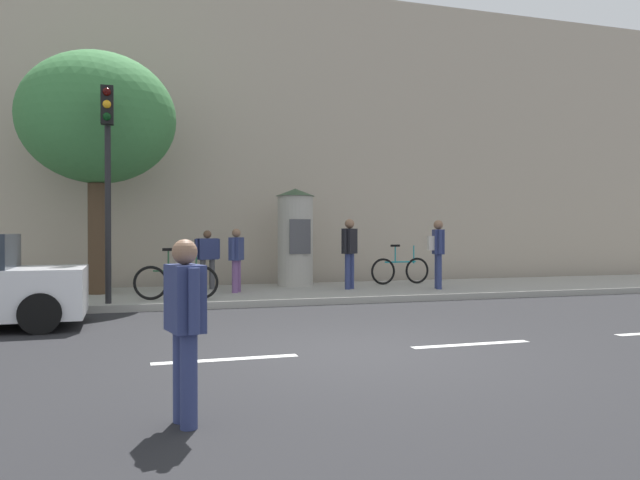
# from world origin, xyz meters

# --- Properties ---
(ground_plane) EXTENTS (80.00, 80.00, 0.00)m
(ground_plane) POSITION_xyz_m (0.00, 0.00, 0.00)
(ground_plane) COLOR #232326
(sidewalk_curb) EXTENTS (36.00, 4.00, 0.15)m
(sidewalk_curb) POSITION_xyz_m (0.00, 7.00, 0.07)
(sidewalk_curb) COLOR #9E9B93
(sidewalk_curb) RESTS_ON ground_plane
(lane_markings) EXTENTS (25.80, 0.16, 0.01)m
(lane_markings) POSITION_xyz_m (-0.00, 0.00, 0.00)
(lane_markings) COLOR silver
(lane_markings) RESTS_ON ground_plane
(building_backdrop) EXTENTS (36.00, 5.00, 8.62)m
(building_backdrop) POSITION_xyz_m (0.00, 12.00, 4.31)
(building_backdrop) COLOR #B7A893
(building_backdrop) RESTS_ON ground_plane
(traffic_light) EXTENTS (0.24, 0.45, 4.29)m
(traffic_light) POSITION_xyz_m (-3.28, 5.24, 3.04)
(traffic_light) COLOR black
(traffic_light) RESTS_ON sidewalk_curb
(poster_column) EXTENTS (1.04, 1.04, 2.59)m
(poster_column) POSITION_xyz_m (1.33, 8.17, 1.46)
(poster_column) COLOR #B2ADA3
(poster_column) RESTS_ON sidewalk_curb
(street_tree) EXTENTS (3.53, 3.53, 5.56)m
(street_tree) POSITION_xyz_m (-3.57, 7.44, 4.17)
(street_tree) COLOR #4C3826
(street_tree) RESTS_ON sidewalk_curb
(pedestrian_with_bag) EXTENTS (0.32, 0.57, 1.51)m
(pedestrian_with_bag) POSITION_xyz_m (-2.41, -2.45, 0.87)
(pedestrian_with_bag) COLOR navy
(pedestrian_with_bag) RESTS_ON ground_plane
(pedestrian_in_dark_shirt) EXTENTS (0.48, 0.47, 1.76)m
(pedestrian_in_dark_shirt) POSITION_xyz_m (2.39, 6.85, 1.19)
(pedestrian_in_dark_shirt) COLOR navy
(pedestrian_in_dark_shirt) RESTS_ON sidewalk_curb
(pedestrian_with_backpack) EXTENTS (0.47, 0.59, 1.73)m
(pedestrian_with_backpack) POSITION_xyz_m (4.52, 6.25, 1.19)
(pedestrian_with_backpack) COLOR navy
(pedestrian_with_backpack) RESTS_ON sidewalk_curb
(pedestrian_in_light_jacket) EXTENTS (0.65, 0.37, 1.48)m
(pedestrian_in_light_jacket) POSITION_xyz_m (-1.03, 7.82, 1.02)
(pedestrian_in_light_jacket) COLOR #4C4C51
(pedestrian_in_light_jacket) RESTS_ON sidewalk_curb
(pedestrian_tallest) EXTENTS (0.43, 0.61, 1.51)m
(pedestrian_tallest) POSITION_xyz_m (-0.47, 6.84, 1.04)
(pedestrian_tallest) COLOR #724C84
(pedestrian_tallest) RESTS_ON sidewalk_curb
(bicycle_leaning) EXTENTS (1.75, 0.36, 1.09)m
(bicycle_leaning) POSITION_xyz_m (-1.94, 5.66, 0.54)
(bicycle_leaning) COLOR black
(bicycle_leaning) RESTS_ON sidewalk_curb
(bicycle_upright) EXTENTS (1.77, 0.16, 1.09)m
(bicycle_upright) POSITION_xyz_m (4.23, 7.82, 0.54)
(bicycle_upright) COLOR black
(bicycle_upright) RESTS_ON sidewalk_curb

